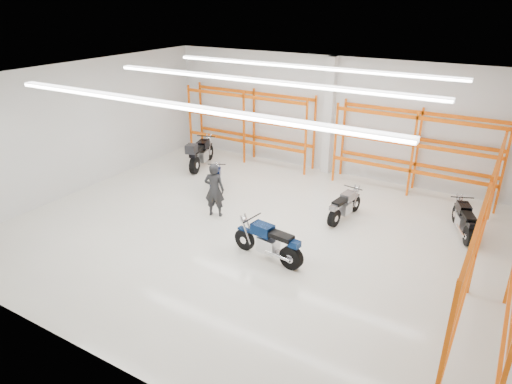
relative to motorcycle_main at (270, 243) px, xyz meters
The scene contains 12 objects.
ground 1.80m from the motorcycle_main, 139.07° to the left, with size 14.00×14.00×0.00m, color silver.
room_shell 3.28m from the motorcycle_main, 138.44° to the left, with size 14.02×12.02×4.51m.
motorcycle_main is the anchor object (origin of this frame).
motorcycle_back_a 7.54m from the motorcycle_main, 141.35° to the left, with size 1.07×2.43×1.26m.
motorcycle_back_b 4.73m from the motorcycle_main, 143.21° to the left, with size 1.07×1.77×0.96m.
motorcycle_back_c 3.37m from the motorcycle_main, 75.91° to the left, with size 0.67×1.91×0.94m.
motorcycle_back_d 5.90m from the motorcycle_main, 44.31° to the left, with size 0.94×1.91×0.98m.
standing_man 3.22m from the motorcycle_main, 152.66° to the left, with size 0.64×0.42×1.77m, color black.
structural_column 7.28m from the motorcycle_main, 100.62° to the left, with size 0.32×0.32×4.50m, color white.
pallet_racking_back_left 8.21m from the motorcycle_main, 125.43° to the left, with size 5.67×0.87×3.00m.
pallet_racking_back_right 7.05m from the motorcycle_main, 72.39° to the left, with size 5.67×0.87×3.00m.
pallet_racking_side 5.46m from the motorcycle_main, 12.31° to the left, with size 0.87×9.07×3.00m.
Camera 1 is at (6.35, -10.38, 6.56)m, focal length 32.00 mm.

